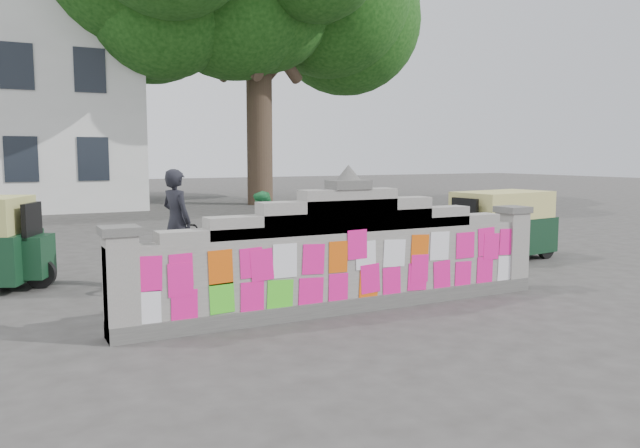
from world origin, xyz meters
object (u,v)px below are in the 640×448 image
object	(u,v)px
pedestrian	(262,234)
cyclist_rider	(177,237)
cyclist_bike	(178,258)
rickshaw_right	(500,224)

from	to	relation	value
pedestrian	cyclist_rider	bearing A→B (deg)	-83.60
cyclist_bike	pedestrian	distance (m)	1.67
cyclist_rider	cyclist_bike	bearing A→B (deg)	-0.00
cyclist_bike	rickshaw_right	xyz separation A→B (m)	(6.60, -0.32, 0.23)
cyclist_rider	rickshaw_right	size ratio (longest dim) A/B	0.65
cyclist_bike	cyclist_rider	size ratio (longest dim) A/B	1.12
cyclist_bike	pedestrian	size ratio (longest dim) A/B	1.25
cyclist_rider	rickshaw_right	xyz separation A→B (m)	(6.60, -0.32, -0.11)
cyclist_bike	cyclist_rider	bearing A→B (deg)	-0.00
pedestrian	cyclist_bike	bearing A→B (deg)	-83.60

